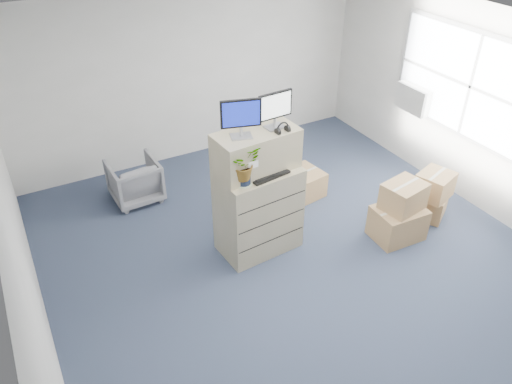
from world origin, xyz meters
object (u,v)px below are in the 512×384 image
at_px(filing_cabinet_lower, 259,210).
at_px(office_chair, 134,179).
at_px(monitor_right, 275,108).
at_px(potted_plant, 243,167).
at_px(water_bottle, 260,158).
at_px(keyboard, 269,175).
at_px(monitor_left, 241,116).

distance_m(filing_cabinet_lower, office_chair, 2.16).
relative_size(filing_cabinet_lower, monitor_right, 2.62).
bearing_deg(potted_plant, filing_cabinet_lower, 30.16).
height_order(filing_cabinet_lower, water_bottle, water_bottle).
xyz_separation_m(filing_cabinet_lower, keyboard, (0.05, -0.15, 0.60)).
xyz_separation_m(potted_plant, office_chair, (-0.79, 2.03, -1.05)).
relative_size(keyboard, office_chair, 0.71).
bearing_deg(potted_plant, office_chair, 111.16).
distance_m(monitor_left, potted_plant, 0.57).
xyz_separation_m(monitor_right, office_chair, (-1.32, 1.81, -1.57)).
relative_size(monitor_left, office_chair, 0.64).
distance_m(monitor_left, monitor_right, 0.46).
distance_m(water_bottle, office_chair, 2.35).
bearing_deg(monitor_right, potted_plant, -161.77).
xyz_separation_m(monitor_right, keyboard, (-0.19, -0.20, -0.74)).
xyz_separation_m(keyboard, office_chair, (-1.13, 2.01, -0.83)).
relative_size(filing_cabinet_lower, office_chair, 1.65).
xyz_separation_m(monitor_left, keyboard, (0.27, -0.18, -0.75)).
relative_size(keyboard, water_bottle, 1.61).
height_order(filing_cabinet_lower, potted_plant, potted_plant).
height_order(monitor_left, water_bottle, monitor_left).
height_order(water_bottle, office_chair, water_bottle).
distance_m(filing_cabinet_lower, monitor_left, 1.36).
height_order(filing_cabinet_lower, office_chair, filing_cabinet_lower).
distance_m(water_bottle, potted_plant, 0.39).
height_order(filing_cabinet_lower, monitor_right, monitor_right).
height_order(monitor_left, monitor_right, monitor_left).
distance_m(filing_cabinet_lower, potted_plant, 0.88).
bearing_deg(filing_cabinet_lower, water_bottle, 40.29).
relative_size(filing_cabinet_lower, potted_plant, 2.56).
bearing_deg(monitor_left, potted_plant, -96.60).
relative_size(monitor_right, office_chair, 0.63).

